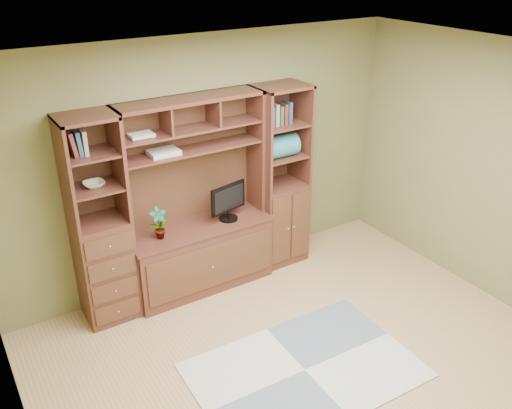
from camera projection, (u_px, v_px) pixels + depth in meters
room at (328, 242)px, 4.13m from camera, size 4.60×4.10×2.64m
center_hutch at (198, 200)px, 5.45m from camera, size 1.54×0.53×2.05m
left_tower at (99, 223)px, 5.00m from camera, size 0.50×0.45×2.05m
right_tower at (280, 177)px, 5.98m from camera, size 0.55×0.45×2.05m
rug at (305, 370)px, 4.71m from camera, size 1.96×1.34×0.01m
monitor at (228, 196)px, 5.59m from camera, size 0.48×0.29×0.54m
orchid at (159, 223)px, 5.26m from camera, size 0.18×0.12×0.33m
magazines at (164, 152)px, 5.15m from camera, size 0.29×0.21×0.04m
bowl at (94, 184)px, 4.83m from camera, size 0.19×0.19×0.05m
blanket_teal at (279, 147)px, 5.75m from camera, size 0.41×0.23×0.23m
blanket_red at (288, 141)px, 5.95m from camera, size 0.36×0.20×0.20m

